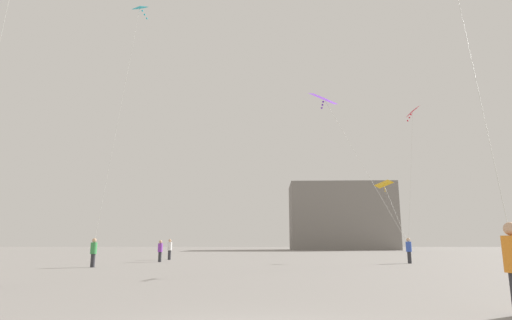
% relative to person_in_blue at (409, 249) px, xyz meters
% --- Properties ---
extents(person_in_blue, '(0.38, 0.38, 1.76)m').
position_rel_person_in_blue_xyz_m(person_in_blue, '(0.00, 0.00, 0.00)').
color(person_in_blue, '#2D2D33').
rests_on(person_in_blue, ground_plane).
extents(person_in_white, '(0.38, 0.38, 1.73)m').
position_rel_person_in_blue_xyz_m(person_in_white, '(-18.22, 6.04, -0.02)').
color(person_in_white, '#2D2D33').
rests_on(person_in_white, ground_plane).
extents(person_in_green, '(0.37, 0.37, 1.69)m').
position_rel_person_in_blue_xyz_m(person_in_green, '(-20.32, -4.94, -0.04)').
color(person_in_green, '#2D2D33').
rests_on(person_in_green, ground_plane).
extents(person_in_purple, '(0.35, 0.35, 1.62)m').
position_rel_person_in_blue_xyz_m(person_in_purple, '(-18.04, 1.96, -0.08)').
color(person_in_purple, '#2D2D33').
rests_on(person_in_purple, ground_plane).
extents(kite_crimson_delta, '(1.52, 6.15, 8.34)m').
position_rel_person_in_blue_xyz_m(kite_crimson_delta, '(-1.07, -5.38, 8.22)').
color(kite_crimson_delta, red).
extents(kite_cyan_diamond, '(3.47, 3.59, 14.01)m').
position_rel_person_in_blue_xyz_m(kite_cyan_diamond, '(-17.50, -7.89, 13.84)').
color(kite_cyan_diamond, '#1EB2C6').
extents(kite_violet_delta, '(8.04, 10.15, 7.92)m').
position_rel_person_in_blue_xyz_m(kite_violet_delta, '(-6.96, -9.07, 7.77)').
color(kite_violet_delta, purple).
extents(kite_amber_delta, '(1.49, 4.27, 5.13)m').
position_rel_person_in_blue_xyz_m(kite_amber_delta, '(-0.47, 3.39, 5.09)').
color(kite_amber_delta, yellow).
extents(building_left_hall, '(21.51, 12.49, 13.70)m').
position_rel_person_in_blue_xyz_m(building_left_hall, '(6.36, 58.04, 5.89)').
color(building_left_hall, gray).
rests_on(building_left_hall, ground_plane).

